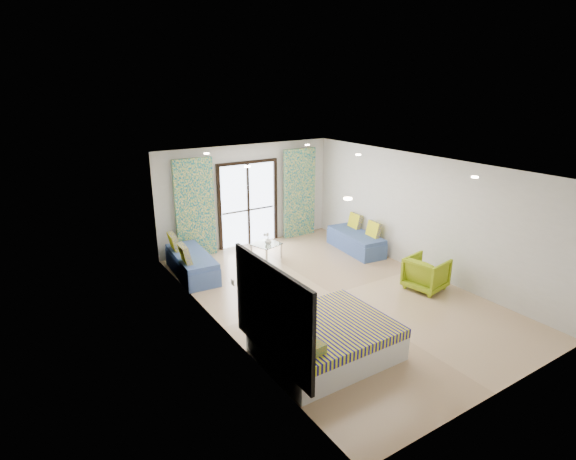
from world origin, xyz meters
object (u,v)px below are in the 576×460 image
daybed_left (191,263)px  daybed_right (356,241)px  bed (325,339)px  coffee_table (266,245)px  armchair (426,272)px

daybed_left → daybed_right: (4.23, -0.80, -0.02)m
daybed_left → daybed_right: daybed_left is taller
bed → daybed_left: (-0.64, 4.21, -0.01)m
daybed_right → coffee_table: daybed_right is taller
bed → coffee_table: (1.32, 4.17, 0.06)m
armchair → bed: bearing=93.5°
bed → daybed_right: (3.59, 3.40, -0.02)m
bed → armchair: size_ratio=2.63×
armchair → daybed_right: bearing=-16.8°
daybed_right → armchair: 2.59m
coffee_table → daybed_left: bearing=178.9°
armchair → daybed_left: bearing=38.9°
bed → daybed_right: size_ratio=1.12×
armchair → coffee_table: bearing=20.3°
daybed_left → coffee_table: 1.96m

